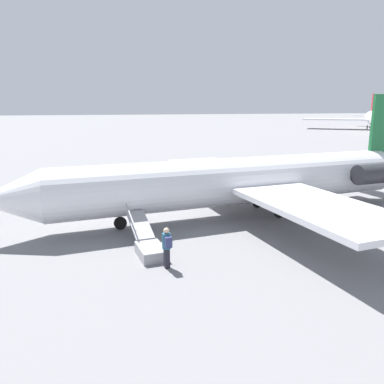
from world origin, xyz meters
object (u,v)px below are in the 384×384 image
airplane_main (252,179)px  airplane_far_center (376,119)px  passenger (167,245)px  boarding_stairs (149,246)px

airplane_main → airplane_far_center: airplane_far_center is taller
airplane_far_center → passenger: bearing=-7.8°
boarding_stairs → passenger: (-0.41, 1.78, 0.62)m
airplane_main → airplane_far_center: 99.06m
airplane_far_center → boarding_stairs: bearing=-8.6°
airplane_main → passenger: 9.34m
airplane_main → airplane_far_center: size_ratio=0.66×
airplane_main → passenger: airplane_main is taller
airplane_main → passenger: (6.94, 6.13, -1.21)m
airplane_main → passenger: bearing=38.3°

